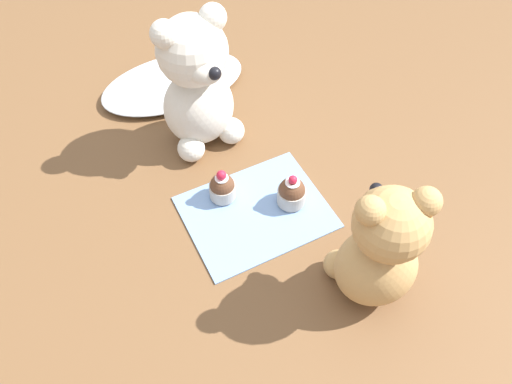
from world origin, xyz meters
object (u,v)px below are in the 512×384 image
(cupcake_near_cream_bear, at_px, (222,187))
(cupcake_near_tan_bear, at_px, (292,192))
(teddy_bear_cream, at_px, (197,85))
(teddy_bear_tan, at_px, (380,250))

(cupcake_near_cream_bear, relative_size, cupcake_near_tan_bear, 0.97)
(teddy_bear_cream, distance_m, cupcake_near_cream_bear, 0.18)
(teddy_bear_tan, relative_size, cupcake_near_cream_bear, 3.70)
(teddy_bear_cream, height_order, cupcake_near_tan_bear, teddy_bear_cream)
(teddy_bear_tan, bearing_deg, cupcake_near_tan_bear, -66.30)
(cupcake_near_cream_bear, bearing_deg, teddy_bear_tan, -64.10)
(teddy_bear_cream, distance_m, teddy_bear_tan, 0.41)
(teddy_bear_tan, height_order, cupcake_near_tan_bear, teddy_bear_tan)
(teddy_bear_cream, relative_size, cupcake_near_cream_bear, 4.21)
(teddy_bear_tan, relative_size, cupcake_near_tan_bear, 3.60)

